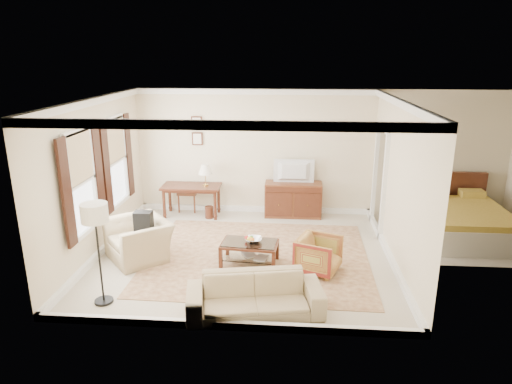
# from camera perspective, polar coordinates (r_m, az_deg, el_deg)

# --- Properties ---
(room_shell) EXTENTS (5.51, 5.01, 2.91)m
(room_shell) POSITION_cam_1_polar(r_m,az_deg,el_deg) (8.03, -1.60, 8.45)
(room_shell) COLOR beige
(room_shell) RESTS_ON ground
(annex_bedroom) EXTENTS (3.00, 2.70, 2.90)m
(annex_bedroom) POSITION_cam_1_polar(r_m,az_deg,el_deg) (10.31, 24.95, -3.46)
(annex_bedroom) COLOR beige
(annex_bedroom) RESTS_ON ground
(window_front) EXTENTS (0.12, 1.56, 1.80)m
(window_front) POSITION_cam_1_polar(r_m,az_deg,el_deg) (8.29, -20.97, 1.08)
(window_front) COLOR #CCB284
(window_front) RESTS_ON room_shell
(window_rear) EXTENTS (0.12, 1.56, 1.80)m
(window_rear) POSITION_cam_1_polar(r_m,az_deg,el_deg) (9.72, -17.07, 3.68)
(window_rear) COLOR #CCB284
(window_rear) RESTS_ON room_shell
(doorway) EXTENTS (0.10, 1.12, 2.25)m
(doorway) POSITION_cam_1_polar(r_m,az_deg,el_deg) (9.93, 15.15, 1.28)
(doorway) COLOR white
(doorway) RESTS_ON room_shell
(rug) EXTENTS (4.15, 3.58, 0.01)m
(rug) POSITION_cam_1_polar(r_m,az_deg,el_deg) (8.64, 0.23, -8.06)
(rug) COLOR brown
(rug) RESTS_ON room_shell
(writing_desk) EXTENTS (1.34, 0.67, 0.73)m
(writing_desk) POSITION_cam_1_polar(r_m,az_deg,el_deg) (10.66, -8.08, 0.26)
(writing_desk) COLOR #4B2215
(writing_desk) RESTS_ON room_shell
(desk_chair) EXTENTS (0.51, 0.51, 1.05)m
(desk_chair) POSITION_cam_1_polar(r_m,az_deg,el_deg) (11.05, -8.52, 0.31)
(desk_chair) COLOR brown
(desk_chair) RESTS_ON room_shell
(desk_lamp) EXTENTS (0.32, 0.32, 0.50)m
(desk_lamp) POSITION_cam_1_polar(r_m,az_deg,el_deg) (10.50, -6.34, 2.10)
(desk_lamp) COLOR silver
(desk_lamp) RESTS_ON writing_desk
(framed_prints) EXTENTS (0.25, 0.04, 0.68)m
(framed_prints) POSITION_cam_1_polar(r_m,az_deg,el_deg) (10.73, -7.39, 7.62)
(framed_prints) COLOR #4B2215
(framed_prints) RESTS_ON room_shell
(sideboard) EXTENTS (1.31, 0.50, 0.80)m
(sideboard) POSITION_cam_1_polar(r_m,az_deg,el_deg) (10.63, 4.66, -0.93)
(sideboard) COLOR brown
(sideboard) RESTS_ON room_shell
(tv) EXTENTS (0.88, 0.51, 0.12)m
(tv) POSITION_cam_1_polar(r_m,az_deg,el_deg) (10.39, 4.77, 3.47)
(tv) COLOR black
(tv) RESTS_ON sideboard
(coffee_table) EXTENTS (1.05, 0.68, 0.43)m
(coffee_table) POSITION_cam_1_polar(r_m,az_deg,el_deg) (8.24, -0.81, -6.93)
(coffee_table) COLOR #4B2215
(coffee_table) RESTS_ON room_shell
(fruit_bowl) EXTENTS (0.42, 0.42, 0.10)m
(fruit_bowl) POSITION_cam_1_polar(r_m,az_deg,el_deg) (8.19, -0.27, -5.90)
(fruit_bowl) COLOR silver
(fruit_bowl) RESTS_ON coffee_table
(book_a) EXTENTS (0.27, 0.16, 0.38)m
(book_a) POSITION_cam_1_polar(r_m,az_deg,el_deg) (8.31, -1.58, -7.90)
(book_a) COLOR brown
(book_a) RESTS_ON coffee_table
(book_b) EXTENTS (0.28, 0.10, 0.38)m
(book_b) POSITION_cam_1_polar(r_m,az_deg,el_deg) (8.25, -0.02, -8.11)
(book_b) COLOR brown
(book_b) RESTS_ON coffee_table
(striped_armchair) EXTENTS (0.85, 0.88, 0.71)m
(striped_armchair) POSITION_cam_1_polar(r_m,az_deg,el_deg) (8.02, 7.83, -7.57)
(striped_armchair) COLOR maroon
(striped_armchair) RESTS_ON room_shell
(club_armchair) EXTENTS (1.29, 1.34, 0.99)m
(club_armchair) POSITION_cam_1_polar(r_m,az_deg,el_deg) (8.67, -14.48, -5.02)
(club_armchair) COLOR tan
(club_armchair) RESTS_ON room_shell
(backpack) EXTENTS (0.38, 0.38, 0.40)m
(backpack) POSITION_cam_1_polar(r_m,az_deg,el_deg) (8.56, -13.88, -3.48)
(backpack) COLOR black
(backpack) RESTS_ON club_armchair
(sofa) EXTENTS (2.04, 0.92, 0.77)m
(sofa) POSITION_cam_1_polar(r_m,az_deg,el_deg) (6.75, -0.16, -12.09)
(sofa) COLOR tan
(sofa) RESTS_ON room_shell
(floor_lamp) EXTENTS (0.39, 0.39, 1.60)m
(floor_lamp) POSITION_cam_1_polar(r_m,az_deg,el_deg) (7.02, -19.47, -3.37)
(floor_lamp) COLOR black
(floor_lamp) RESTS_ON room_shell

